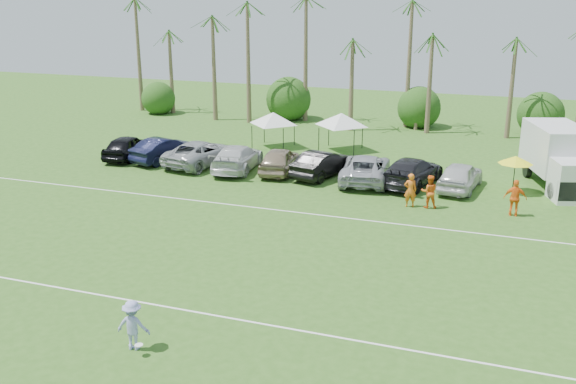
% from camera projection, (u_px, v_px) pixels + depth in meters
% --- Properties ---
extents(ground, '(120.00, 120.00, 0.00)m').
position_uv_depth(ground, '(86.00, 322.00, 23.22)').
color(ground, '#2F5A1B').
rests_on(ground, ground).
extents(field_lines, '(80.00, 12.10, 0.01)m').
position_uv_depth(field_lines, '(190.00, 244.00, 30.41)').
color(field_lines, white).
rests_on(field_lines, ground).
extents(palm_tree_0, '(2.40, 2.40, 8.90)m').
position_uv_depth(palm_tree_0, '(130.00, 34.00, 62.18)').
color(palm_tree_0, brown).
rests_on(palm_tree_0, ground).
extents(palm_tree_1, '(2.40, 2.40, 9.90)m').
position_uv_depth(palm_tree_1, '(175.00, 26.00, 60.33)').
color(palm_tree_1, brown).
rests_on(palm_tree_1, ground).
extents(palm_tree_2, '(2.40, 2.40, 10.90)m').
position_uv_depth(palm_tree_2, '(223.00, 17.00, 58.47)').
color(palm_tree_2, brown).
rests_on(palm_tree_2, ground).
extents(palm_tree_3, '(2.40, 2.40, 11.90)m').
position_uv_depth(palm_tree_3, '(264.00, 8.00, 56.94)').
color(palm_tree_3, brown).
rests_on(palm_tree_3, ground).
extents(palm_tree_4, '(2.40, 2.40, 8.90)m').
position_uv_depth(palm_tree_4, '(306.00, 39.00, 56.44)').
color(palm_tree_4, brown).
rests_on(palm_tree_4, ground).
extents(palm_tree_5, '(2.40, 2.40, 9.90)m').
position_uv_depth(palm_tree_5, '(351.00, 29.00, 54.90)').
color(palm_tree_5, brown).
rests_on(palm_tree_5, ground).
extents(palm_tree_6, '(2.40, 2.40, 10.90)m').
position_uv_depth(palm_tree_6, '(398.00, 20.00, 53.37)').
color(palm_tree_6, brown).
rests_on(palm_tree_6, ground).
extents(palm_tree_7, '(2.40, 2.40, 11.90)m').
position_uv_depth(palm_tree_7, '(448.00, 9.00, 51.84)').
color(palm_tree_7, brown).
rests_on(palm_tree_7, ground).
extents(palm_tree_8, '(2.40, 2.40, 8.90)m').
position_uv_depth(palm_tree_8, '(509.00, 44.00, 51.02)').
color(palm_tree_8, brown).
rests_on(palm_tree_8, ground).
extents(bush_tree_0, '(4.00, 4.00, 4.00)m').
position_uv_depth(bush_tree_0, '(166.00, 93.00, 63.82)').
color(bush_tree_0, brown).
rests_on(bush_tree_0, ground).
extents(bush_tree_1, '(4.00, 4.00, 4.00)m').
position_uv_depth(bush_tree_1, '(289.00, 100.00, 59.67)').
color(bush_tree_1, brown).
rests_on(bush_tree_1, ground).
extents(bush_tree_2, '(4.00, 4.00, 4.00)m').
position_uv_depth(bush_tree_2, '(418.00, 107.00, 55.85)').
color(bush_tree_2, brown).
rests_on(bush_tree_2, ground).
extents(bush_tree_3, '(4.00, 4.00, 4.00)m').
position_uv_depth(bush_tree_3, '(541.00, 114.00, 52.66)').
color(bush_tree_3, brown).
rests_on(bush_tree_3, ground).
extents(sideline_player_a, '(0.81, 0.65, 1.91)m').
position_uv_depth(sideline_player_a, '(410.00, 190.00, 35.42)').
color(sideline_player_a, orange).
rests_on(sideline_player_a, ground).
extents(sideline_player_b, '(1.05, 0.91, 1.87)m').
position_uv_depth(sideline_player_b, '(429.00, 192.00, 35.25)').
color(sideline_player_b, orange).
rests_on(sideline_player_b, ground).
extents(sideline_player_c, '(1.18, 0.51, 1.99)m').
position_uv_depth(sideline_player_c, '(515.00, 198.00, 33.94)').
color(sideline_player_c, orange).
rests_on(sideline_player_c, ground).
extents(box_truck, '(4.66, 7.57, 3.66)m').
position_uv_depth(box_truck, '(560.00, 156.00, 38.66)').
color(box_truck, silver).
rests_on(box_truck, ground).
extents(canopy_tent_left, '(3.91, 3.91, 3.17)m').
position_uv_depth(canopy_tent_left, '(273.00, 112.00, 48.50)').
color(canopy_tent_left, black).
rests_on(canopy_tent_left, ground).
extents(canopy_tent_right, '(4.12, 4.12, 3.34)m').
position_uv_depth(canopy_tent_right, '(342.00, 113.00, 47.40)').
color(canopy_tent_right, black).
rests_on(canopy_tent_right, ground).
extents(market_umbrella, '(2.02, 2.02, 2.25)m').
position_uv_depth(market_umbrella, '(516.00, 160.00, 37.54)').
color(market_umbrella, black).
rests_on(market_umbrella, ground).
extents(frisbee_player, '(1.22, 0.88, 1.75)m').
position_uv_depth(frisbee_player, '(133.00, 325.00, 21.24)').
color(frisbee_player, '#979BD7').
rests_on(frisbee_player, ground).
extents(parked_car_0, '(2.56, 5.17, 1.70)m').
position_uv_depth(parked_car_0, '(128.00, 147.00, 45.80)').
color(parked_car_0, black).
rests_on(parked_car_0, ground).
extents(parked_car_1, '(3.13, 5.44, 1.70)m').
position_uv_depth(parked_car_1, '(164.00, 149.00, 45.03)').
color(parked_car_1, black).
rests_on(parked_car_1, ground).
extents(parked_car_2, '(3.75, 6.47, 1.70)m').
position_uv_depth(parked_car_2, '(201.00, 153.00, 44.05)').
color(parked_car_2, '#9B9EA0').
rests_on(parked_car_2, ground).
extents(parked_car_3, '(3.03, 6.08, 1.70)m').
position_uv_depth(parked_car_3, '(237.00, 158.00, 42.79)').
color(parked_car_3, silver).
rests_on(parked_car_3, ground).
extents(parked_car_4, '(2.58, 5.18, 1.70)m').
position_uv_depth(parked_car_4, '(280.00, 160.00, 42.18)').
color(parked_car_4, gray).
rests_on(parked_car_4, ground).
extents(parked_car_5, '(2.98, 5.43, 1.70)m').
position_uv_depth(parked_car_5, '(322.00, 164.00, 41.29)').
color(parked_car_5, black).
rests_on(parked_car_5, ground).
extents(parked_car_6, '(3.60, 6.42, 1.70)m').
position_uv_depth(parked_car_6, '(365.00, 168.00, 40.22)').
color(parked_car_6, '#A4A6AC').
rests_on(parked_car_6, ground).
extents(parked_car_7, '(3.64, 6.23, 1.70)m').
position_uv_depth(parked_car_7, '(412.00, 171.00, 39.50)').
color(parked_car_7, black).
rests_on(parked_car_7, ground).
extents(parked_car_8, '(2.65, 5.20, 1.70)m').
position_uv_depth(parked_car_8, '(460.00, 176.00, 38.54)').
color(parked_car_8, silver).
rests_on(parked_car_8, ground).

